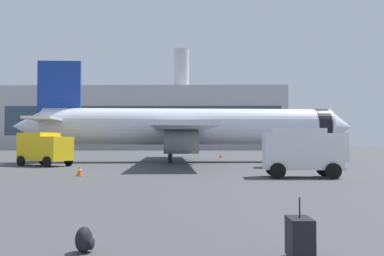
% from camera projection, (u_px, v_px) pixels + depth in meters
% --- Properties ---
extents(airplane_at_gate, '(35.76, 32.26, 10.50)m').
position_uv_depth(airplane_at_gate, '(187.00, 127.00, 44.48)').
color(airplane_at_gate, silver).
rests_on(airplane_at_gate, ground).
extents(service_truck, '(5.25, 4.36, 2.90)m').
position_uv_depth(service_truck, '(44.00, 147.00, 36.65)').
color(service_truck, yellow).
rests_on(service_truck, ground).
extents(fuel_truck, '(6.16, 3.08, 3.20)m').
position_uv_depth(fuel_truck, '(307.00, 146.00, 34.83)').
color(fuel_truck, white).
rests_on(fuel_truck, ground).
extents(cargo_van, '(4.49, 2.51, 2.60)m').
position_uv_depth(cargo_van, '(300.00, 153.00, 24.87)').
color(cargo_van, white).
rests_on(cargo_van, ground).
extents(safety_cone_near, '(0.44, 0.44, 0.64)m').
position_uv_depth(safety_cone_near, '(221.00, 155.00, 55.48)').
color(safety_cone_near, '#F2590C').
rests_on(safety_cone_near, ground).
extents(safety_cone_mid, '(0.44, 0.44, 0.63)m').
position_uv_depth(safety_cone_mid, '(80.00, 171.00, 25.88)').
color(safety_cone_mid, '#F2590C').
rests_on(safety_cone_mid, ground).
extents(safety_cone_far, '(0.44, 0.44, 0.77)m').
position_uv_depth(safety_cone_far, '(333.00, 161.00, 37.21)').
color(safety_cone_far, '#F2590C').
rests_on(safety_cone_far, ground).
extents(rolling_suitcase, '(0.41, 0.65, 1.10)m').
position_uv_depth(rolling_suitcase, '(300.00, 238.00, 7.47)').
color(rolling_suitcase, black).
rests_on(rolling_suitcase, ground).
extents(traveller_backpack, '(0.36, 0.40, 0.48)m').
position_uv_depth(traveller_backpack, '(85.00, 240.00, 7.97)').
color(traveller_backpack, black).
rests_on(traveller_backpack, ground).
extents(terminal_building, '(76.85, 23.29, 29.17)m').
position_uv_depth(terminal_building, '(148.00, 119.00, 122.98)').
color(terminal_building, '#B2B2B7').
rests_on(terminal_building, ground).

